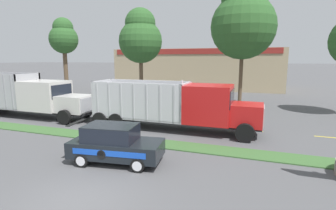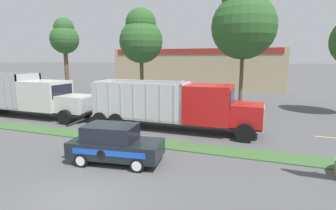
# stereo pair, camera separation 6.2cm
# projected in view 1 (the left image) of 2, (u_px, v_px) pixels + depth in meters

# --- Properties ---
(ground_plane) EXTENTS (600.00, 600.00, 0.00)m
(ground_plane) POSITION_uv_depth(u_px,v_px,m) (80.00, 198.00, 9.08)
(ground_plane) COLOR #515154
(grass_verge) EXTENTS (120.00, 1.46, 0.06)m
(grass_verge) POSITION_uv_depth(u_px,v_px,m) (152.00, 143.00, 15.01)
(grass_verge) COLOR #3D6633
(grass_verge) RESTS_ON ground_plane
(centre_line_1) EXTENTS (2.40, 0.14, 0.01)m
(centre_line_1) POSITION_uv_depth(u_px,v_px,m) (10.00, 110.00, 24.96)
(centre_line_1) COLOR yellow
(centre_line_1) RESTS_ON ground_plane
(centre_line_2) EXTENTS (2.40, 0.14, 0.01)m
(centre_line_2) POSITION_uv_depth(u_px,v_px,m) (55.00, 113.00, 23.18)
(centre_line_2) COLOR yellow
(centre_line_2) RESTS_ON ground_plane
(centre_line_3) EXTENTS (2.40, 0.14, 0.01)m
(centre_line_3) POSITION_uv_depth(u_px,v_px,m) (107.00, 118.00, 21.39)
(centre_line_3) COLOR yellow
(centre_line_3) RESTS_ON ground_plane
(centre_line_4) EXTENTS (2.40, 0.14, 0.01)m
(centre_line_4) POSITION_uv_depth(u_px,v_px,m) (170.00, 123.00, 19.60)
(centre_line_4) COLOR yellow
(centre_line_4) RESTS_ON ground_plane
(centre_line_5) EXTENTS (2.40, 0.14, 0.01)m
(centre_line_5) POSITION_uv_depth(u_px,v_px,m) (244.00, 130.00, 17.81)
(centre_line_5) COLOR yellow
(centre_line_5) RESTS_ON ground_plane
(centre_line_6) EXTENTS (2.40, 0.14, 0.01)m
(centre_line_6) POSITION_uv_depth(u_px,v_px,m) (336.00, 138.00, 16.02)
(centre_line_6) COLOR yellow
(centre_line_6) RESTS_ON ground_plane
(dump_truck_mid) EXTENTS (11.80, 2.83, 3.59)m
(dump_truck_mid) POSITION_uv_depth(u_px,v_px,m) (36.00, 98.00, 21.43)
(dump_truck_mid) COLOR black
(dump_truck_mid) RESTS_ON ground_plane
(dump_truck_trail) EXTENTS (11.37, 2.83, 3.46)m
(dump_truck_trail) POSITION_uv_depth(u_px,v_px,m) (190.00, 107.00, 17.24)
(dump_truck_trail) COLOR black
(dump_truck_trail) RESTS_ON ground_plane
(rally_car) EXTENTS (4.43, 2.37, 1.81)m
(rally_car) POSITION_uv_depth(u_px,v_px,m) (115.00, 144.00, 12.14)
(rally_car) COLOR black
(rally_car) RESTS_ON ground_plane
(store_building_backdrop) EXTENTS (26.82, 12.10, 6.34)m
(store_building_backdrop) POSITION_uv_depth(u_px,v_px,m) (200.00, 68.00, 45.41)
(store_building_backdrop) COLOR tan
(store_building_backdrop) RESTS_ON ground_plane
(tree_behind_centre) EXTENTS (4.13, 4.13, 10.69)m
(tree_behind_centre) POSITION_uv_depth(u_px,v_px,m) (64.00, 37.00, 38.23)
(tree_behind_centre) COLOR brown
(tree_behind_centre) RESTS_ON ground_plane
(tree_behind_right) EXTENTS (6.35, 6.35, 12.64)m
(tree_behind_right) POSITION_uv_depth(u_px,v_px,m) (243.00, 20.00, 25.66)
(tree_behind_right) COLOR brown
(tree_behind_right) RESTS_ON ground_plane
(tree_behind_far_right) EXTENTS (4.91, 4.91, 10.42)m
(tree_behind_far_right) POSITION_uv_depth(u_px,v_px,m) (141.00, 37.00, 29.65)
(tree_behind_far_right) COLOR brown
(tree_behind_far_right) RESTS_ON ground_plane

